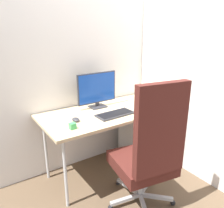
# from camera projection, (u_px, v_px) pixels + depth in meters

# --- Properties ---
(ground_plane) EXTENTS (8.00, 8.00, 0.00)m
(ground_plane) POSITION_uv_depth(u_px,v_px,m) (110.00, 170.00, 2.76)
(ground_plane) COLOR brown
(wall_back) EXTENTS (3.26, 0.04, 2.80)m
(wall_back) POSITION_uv_depth(u_px,v_px,m) (90.00, 46.00, 2.61)
(wall_back) COLOR white
(wall_back) RESTS_ON ground_plane
(wall_side_right) EXTENTS (0.04, 2.48, 2.80)m
(wall_side_right) POSITION_uv_depth(u_px,v_px,m) (182.00, 47.00, 2.51)
(wall_side_right) COLOR white
(wall_side_right) RESTS_ON ground_plane
(desk) EXTENTS (1.47, 0.70, 0.74)m
(desk) POSITION_uv_depth(u_px,v_px,m) (109.00, 114.00, 2.54)
(desk) COLOR #D1B78C
(desk) RESTS_ON ground_plane
(office_chair) EXTENTS (0.64, 0.66, 1.23)m
(office_chair) POSITION_uv_depth(u_px,v_px,m) (149.00, 152.00, 2.00)
(office_chair) COLOR black
(office_chair) RESTS_ON ground_plane
(filing_cabinet) EXTENTS (0.37, 0.45, 0.65)m
(filing_cabinet) POSITION_uv_depth(u_px,v_px,m) (141.00, 135.00, 2.91)
(filing_cabinet) COLOR silver
(filing_cabinet) RESTS_ON ground_plane
(monitor) EXTENTS (0.47, 0.15, 0.39)m
(monitor) POSITION_uv_depth(u_px,v_px,m) (97.00, 89.00, 2.58)
(monitor) COLOR #333338
(monitor) RESTS_ON desk
(keyboard) EXTENTS (0.40, 0.19, 0.02)m
(keyboard) POSITION_uv_depth(u_px,v_px,m) (115.00, 114.00, 2.40)
(keyboard) COLOR #333338
(keyboard) RESTS_ON desk
(mouse) EXTENTS (0.07, 0.10, 0.03)m
(mouse) POSITION_uv_depth(u_px,v_px,m) (76.00, 120.00, 2.25)
(mouse) COLOR #333338
(mouse) RESTS_ON desk
(pen_holder) EXTENTS (0.07, 0.07, 0.17)m
(pen_holder) POSITION_uv_depth(u_px,v_px,m) (140.00, 99.00, 2.76)
(pen_holder) COLOR slate
(pen_holder) RESTS_ON desk
(notebook) EXTENTS (0.14, 0.19, 0.02)m
(notebook) POSITION_uv_depth(u_px,v_px,m) (146.00, 109.00, 2.55)
(notebook) COLOR black
(notebook) RESTS_ON desk
(desk_clamp_accessory) EXTENTS (0.05, 0.05, 0.06)m
(desk_clamp_accessory) POSITION_uv_depth(u_px,v_px,m) (73.00, 126.00, 2.08)
(desk_clamp_accessory) COLOR #3FAD59
(desk_clamp_accessory) RESTS_ON desk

